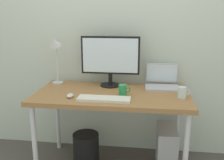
# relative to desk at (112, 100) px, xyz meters

# --- Properties ---
(back_wall) EXTENTS (4.40, 0.04, 2.60)m
(back_wall) POSITION_rel_desk_xyz_m (0.00, 0.42, 0.61)
(back_wall) COLOR silver
(back_wall) RESTS_ON ground_plane
(desk) EXTENTS (1.40, 0.72, 0.76)m
(desk) POSITION_rel_desk_xyz_m (0.00, 0.00, 0.00)
(desk) COLOR olive
(desk) RESTS_ON ground_plane
(monitor) EXTENTS (0.57, 0.20, 0.49)m
(monitor) POSITION_rel_desk_xyz_m (-0.05, 0.23, 0.35)
(monitor) COLOR black
(monitor) RESTS_ON desk
(laptop) EXTENTS (0.32, 0.27, 0.23)m
(laptop) POSITION_rel_desk_xyz_m (0.46, 0.25, 0.12)
(laptop) COLOR #B2B2B7
(laptop) RESTS_ON desk
(desk_lamp) EXTENTS (0.11, 0.16, 0.49)m
(desk_lamp) POSITION_rel_desk_xyz_m (-0.60, 0.23, 0.42)
(desk_lamp) COLOR silver
(desk_lamp) RESTS_ON desk
(keyboard) EXTENTS (0.44, 0.14, 0.02)m
(keyboard) POSITION_rel_desk_xyz_m (-0.04, -0.22, 0.08)
(keyboard) COLOR silver
(keyboard) RESTS_ON desk
(mouse) EXTENTS (0.06, 0.09, 0.03)m
(mouse) POSITION_rel_desk_xyz_m (-0.34, -0.18, 0.08)
(mouse) COLOR silver
(mouse) RESTS_ON desk
(coffee_mug) EXTENTS (0.11, 0.07, 0.10)m
(coffee_mug) POSITION_rel_desk_xyz_m (0.10, -0.07, 0.12)
(coffee_mug) COLOR #268C4C
(coffee_mug) RESTS_ON desk
(glass_cup) EXTENTS (0.11, 0.07, 0.10)m
(glass_cup) POSITION_rel_desk_xyz_m (0.61, -0.07, 0.11)
(glass_cup) COLOR silver
(glass_cup) RESTS_ON desk
(computer_tower) EXTENTS (0.18, 0.36, 0.42)m
(computer_tower) POSITION_rel_desk_xyz_m (0.52, 0.05, -0.48)
(computer_tower) COLOR #B2B2B7
(computer_tower) RESTS_ON ground_plane
(wastebasket) EXTENTS (0.26, 0.26, 0.30)m
(wastebasket) POSITION_rel_desk_xyz_m (-0.27, 0.06, -0.54)
(wastebasket) COLOR black
(wastebasket) RESTS_ON ground_plane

